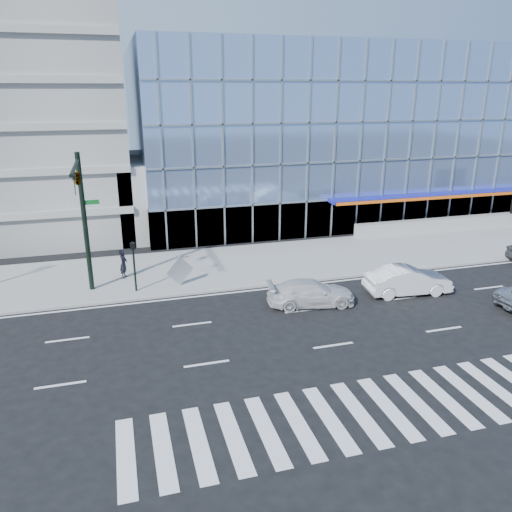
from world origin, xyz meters
The scene contains 11 objects.
ground centered at (0.00, 0.00, 0.00)m, with size 160.00×160.00×0.00m, color black.
sidewalk centered at (0.00, 8.00, 0.07)m, with size 120.00×8.00×0.15m, color gray.
theatre_building centered at (14.00, 26.00, 7.50)m, with size 42.00×26.00×15.00m, color #7B99CE.
ramp_block centered at (-6.00, 18.00, 3.00)m, with size 6.00×8.00×6.00m, color gray.
retaining_wall centered at (24.00, 11.60, 0.65)m, with size 30.00×0.80×1.00m, color gray.
traffic_signal centered at (-11.00, 4.57, 6.16)m, with size 1.14×5.74×8.00m.
ped_signal_post centered at (-8.50, 4.94, 2.14)m, with size 0.30×0.33×3.00m.
white_suv centered at (0.72, 0.64, 0.70)m, with size 1.97×4.84×1.41m, color silver.
white_sedan centered at (6.72, 0.58, 0.82)m, with size 1.73×4.97×1.64m, color silver.
pedestrian centered at (-9.08, 7.43, 1.06)m, with size 0.66×0.44×1.82m, color black.
tilted_panel centered at (-5.88, 5.17, 1.07)m, with size 1.30×0.06×1.30m, color #A9A9A9.
Camera 1 is at (-9.17, -22.98, 11.37)m, focal length 35.00 mm.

